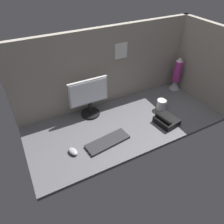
{
  "coord_description": "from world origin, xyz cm",
  "views": [
    {
      "loc": [
        -80.47,
        -125.89,
        127.01
      ],
      "look_at": [
        -10.07,
        0.0,
        14.0
      ],
      "focal_mm": 33.85,
      "sensor_mm": 36.0,
      "label": 1
    }
  ],
  "objects_px": {
    "mouse": "(73,151)",
    "lava_lamp": "(176,76)",
    "monitor": "(89,97)",
    "desk_phone": "(166,121)",
    "keyboard": "(108,142)",
    "mug_ceramic_white": "(161,104)"
  },
  "relations": [
    {
      "from": "monitor",
      "to": "mouse",
      "type": "relative_size",
      "value": 3.84
    },
    {
      "from": "keyboard",
      "to": "mug_ceramic_white",
      "type": "height_order",
      "value": "mug_ceramic_white"
    },
    {
      "from": "keyboard",
      "to": "mouse",
      "type": "xyz_separation_m",
      "value": [
        -0.29,
        0.03,
        0.01
      ]
    },
    {
      "from": "mug_ceramic_white",
      "to": "lava_lamp",
      "type": "bearing_deg",
      "value": 32.3
    },
    {
      "from": "keyboard",
      "to": "monitor",
      "type": "bearing_deg",
      "value": 79.98
    },
    {
      "from": "keyboard",
      "to": "lava_lamp",
      "type": "bearing_deg",
      "value": 14.25
    },
    {
      "from": "keyboard",
      "to": "mouse",
      "type": "height_order",
      "value": "mouse"
    },
    {
      "from": "monitor",
      "to": "mug_ceramic_white",
      "type": "bearing_deg",
      "value": -20.76
    },
    {
      "from": "monitor",
      "to": "keyboard",
      "type": "height_order",
      "value": "monitor"
    },
    {
      "from": "desk_phone",
      "to": "mug_ceramic_white",
      "type": "bearing_deg",
      "value": 64.28
    },
    {
      "from": "keyboard",
      "to": "lava_lamp",
      "type": "height_order",
      "value": "lava_lamp"
    },
    {
      "from": "mouse",
      "to": "lava_lamp",
      "type": "bearing_deg",
      "value": -0.94
    },
    {
      "from": "mouse",
      "to": "lava_lamp",
      "type": "distance_m",
      "value": 1.4
    },
    {
      "from": "monitor",
      "to": "mug_ceramic_white",
      "type": "xyz_separation_m",
      "value": [
        0.65,
        -0.25,
        -0.15
      ]
    },
    {
      "from": "keyboard",
      "to": "mouse",
      "type": "distance_m",
      "value": 0.29
    },
    {
      "from": "keyboard",
      "to": "lava_lamp",
      "type": "relative_size",
      "value": 1.0
    },
    {
      "from": "lava_lamp",
      "to": "keyboard",
      "type": "bearing_deg",
      "value": -158.8
    },
    {
      "from": "keyboard",
      "to": "mug_ceramic_white",
      "type": "relative_size",
      "value": 2.96
    },
    {
      "from": "mouse",
      "to": "mug_ceramic_white",
      "type": "xyz_separation_m",
      "value": [
        0.97,
        0.14,
        0.03
      ]
    },
    {
      "from": "mouse",
      "to": "mug_ceramic_white",
      "type": "height_order",
      "value": "mug_ceramic_white"
    },
    {
      "from": "monitor",
      "to": "desk_phone",
      "type": "height_order",
      "value": "monitor"
    },
    {
      "from": "mouse",
      "to": "lava_lamp",
      "type": "xyz_separation_m",
      "value": [
        1.34,
        0.38,
        0.14
      ]
    }
  ]
}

